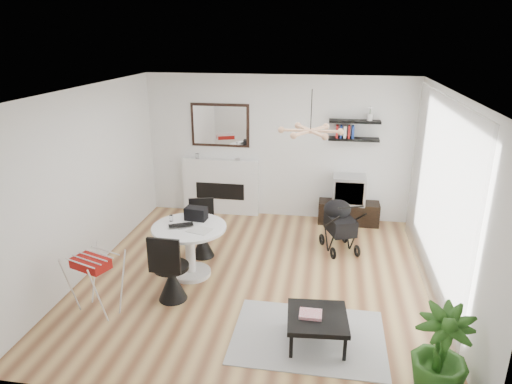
% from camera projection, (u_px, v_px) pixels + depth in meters
% --- Properties ---
extents(floor, '(5.00, 5.00, 0.00)m').
position_uv_depth(floor, '(256.00, 278.00, 6.70)').
color(floor, brown).
rests_on(floor, ground).
extents(ceiling, '(5.00, 5.00, 0.00)m').
position_uv_depth(ceiling, '(256.00, 91.00, 5.81)').
color(ceiling, white).
rests_on(ceiling, wall_back).
extents(wall_back, '(5.00, 0.00, 5.00)m').
position_uv_depth(wall_back, '(278.00, 148.00, 8.58)').
color(wall_back, white).
rests_on(wall_back, floor).
extents(wall_left, '(0.00, 5.00, 5.00)m').
position_uv_depth(wall_left, '(87.00, 182.00, 6.64)').
color(wall_left, white).
rests_on(wall_left, floor).
extents(wall_right, '(0.00, 5.00, 5.00)m').
position_uv_depth(wall_right, '(447.00, 201.00, 5.87)').
color(wall_right, white).
rests_on(wall_right, floor).
extents(sheer_curtain, '(0.04, 3.60, 2.60)m').
position_uv_depth(sheer_curtain, '(436.00, 196.00, 6.07)').
color(sheer_curtain, white).
rests_on(sheer_curtain, wall_right).
extents(fireplace, '(1.50, 0.17, 2.16)m').
position_uv_depth(fireplace, '(221.00, 180.00, 8.90)').
color(fireplace, white).
rests_on(fireplace, floor).
extents(shelf_lower, '(0.90, 0.25, 0.04)m').
position_uv_depth(shelf_lower, '(354.00, 139.00, 8.16)').
color(shelf_lower, black).
rests_on(shelf_lower, wall_back).
extents(shelf_upper, '(0.90, 0.25, 0.04)m').
position_uv_depth(shelf_upper, '(355.00, 121.00, 8.06)').
color(shelf_upper, black).
rests_on(shelf_upper, wall_back).
extents(pendant_lamp, '(0.90, 0.90, 0.10)m').
position_uv_depth(pendant_lamp, '(311.00, 131.00, 6.16)').
color(pendant_lamp, tan).
rests_on(pendant_lamp, ceiling).
extents(tv_console, '(1.11, 0.39, 0.42)m').
position_uv_depth(tv_console, '(348.00, 213.00, 8.55)').
color(tv_console, black).
rests_on(tv_console, floor).
extents(crt_tv, '(0.59, 0.52, 0.52)m').
position_uv_depth(crt_tv, '(349.00, 189.00, 8.40)').
color(crt_tv, '#B4B3B6').
rests_on(crt_tv, tv_console).
extents(dining_table, '(1.07, 1.07, 0.78)m').
position_uv_depth(dining_table, '(190.00, 243.00, 6.62)').
color(dining_table, white).
rests_on(dining_table, floor).
extents(laptop, '(0.41, 0.35, 0.03)m').
position_uv_depth(laptop, '(181.00, 227.00, 6.47)').
color(laptop, black).
rests_on(laptop, dining_table).
extents(black_bag, '(0.33, 0.22, 0.19)m').
position_uv_depth(black_bag, '(196.00, 214.00, 6.74)').
color(black_bag, black).
rests_on(black_bag, dining_table).
extents(newspaper, '(0.36, 0.33, 0.01)m').
position_uv_depth(newspaper, '(200.00, 230.00, 6.39)').
color(newspaper, silver).
rests_on(newspaper, dining_table).
extents(drinking_glass, '(0.06, 0.06, 0.09)m').
position_uv_depth(drinking_glass, '(171.00, 218.00, 6.69)').
color(drinking_glass, white).
rests_on(drinking_glass, dining_table).
extents(chair_far, '(0.47, 0.48, 0.92)m').
position_uv_depth(chair_far, '(203.00, 239.00, 7.28)').
color(chair_far, black).
rests_on(chair_far, floor).
extents(chair_near, '(0.47, 0.47, 0.99)m').
position_uv_depth(chair_near, '(171.00, 279.00, 6.05)').
color(chair_near, black).
rests_on(chair_near, floor).
extents(drying_rack, '(0.68, 0.66, 0.81)m').
position_uv_depth(drying_rack, '(96.00, 282.00, 5.75)').
color(drying_rack, white).
rests_on(drying_rack, floor).
extents(stroller, '(0.69, 0.84, 0.92)m').
position_uv_depth(stroller, '(339.00, 227.00, 7.48)').
color(stroller, black).
rests_on(stroller, floor).
extents(rug, '(1.78, 1.29, 0.01)m').
position_uv_depth(rug, '(308.00, 336.00, 5.40)').
color(rug, '#979797').
rests_on(rug, floor).
extents(coffee_table, '(0.73, 0.73, 0.35)m').
position_uv_depth(coffee_table, '(317.00, 319.00, 5.20)').
color(coffee_table, black).
rests_on(coffee_table, rug).
extents(magazines, '(0.26, 0.20, 0.04)m').
position_uv_depth(magazines, '(311.00, 314.00, 5.18)').
color(magazines, '#CC334E').
rests_on(magazines, coffee_table).
extents(potted_plant, '(0.69, 0.69, 0.98)m').
position_uv_depth(potted_plant, '(440.00, 353.00, 4.39)').
color(potted_plant, '#235017').
rests_on(potted_plant, floor).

